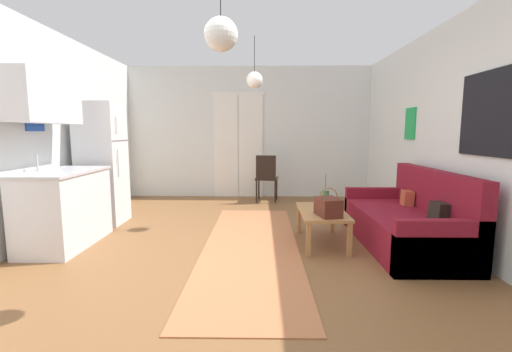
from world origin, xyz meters
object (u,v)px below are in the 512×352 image
Objects in this scene: bamboo_vase at (325,198)px; handbag at (328,207)px; refrigerator at (102,164)px; coffee_table at (322,215)px; accent_chair at (266,176)px; couch at (409,223)px; pendant_lamp_near at (221,34)px; pendant_lamp_far at (254,80)px.

bamboo_vase is 1.14× the size of handbag.
coffee_table is at bearing -16.70° from refrigerator.
couch is at bearing 129.99° from accent_chair.
pendant_lamp_near reaches higher than coffee_table.
pendant_lamp_near reaches higher than couch.
refrigerator is at bearing 163.30° from coffee_table.
handbag is 0.49× the size of pendant_lamp_near.
pendant_lamp_far reaches higher than coffee_table.
pendant_lamp_near is (-1.04, -1.40, 1.72)m from coffee_table.
couch is 5.33× the size of handbag.
handbag is 2.19m from pendant_lamp_near.
accent_chair is at bearing 104.34° from coffee_table.
accent_chair is at bearing 84.07° from pendant_lamp_near.
coffee_table is 1.06× the size of accent_chair.
refrigerator is 2.55m from pendant_lamp_far.
couch is 3.07m from accent_chair.
bamboo_vase is at bearing 82.67° from handbag.
accent_chair is at bearing 122.90° from couch.
refrigerator is at bearing 168.94° from bamboo_vase.
pendant_lamp_far reaches higher than handbag.
pendant_lamp_far is (-0.20, -1.61, 1.57)m from accent_chair.
accent_chair is (-0.64, 2.50, 0.15)m from coffee_table.
accent_chair reaches higher than coffee_table.
refrigerator is at bearing 158.80° from handbag.
bamboo_vase is at bearing 115.50° from accent_chair.
refrigerator is (-3.11, 1.20, 0.37)m from handbag.
bamboo_vase is 0.23× the size of refrigerator.
pendant_lamp_near is at bearing -133.35° from handbag.
coffee_table is at bearing -106.60° from bamboo_vase.
pendant_lamp_near reaches higher than bamboo_vase.
couch is 1.07× the size of refrigerator.
coffee_table is at bearing -46.64° from pendant_lamp_far.
handbag is 3.35m from refrigerator.
refrigerator reaches higher than handbag.
handbag is at bearing 46.65° from pendant_lamp_near.
couch reaches higher than handbag.
bamboo_vase is 0.56× the size of pendant_lamp_near.
pendant_lamp_near is at bearing -126.70° from coffee_table.
coffee_table is 3.27m from refrigerator.
coffee_table is 2.36× the size of bamboo_vase.
accent_chair is (-1.66, 2.57, 0.24)m from couch.
couch is 3.05m from pendant_lamp_near.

